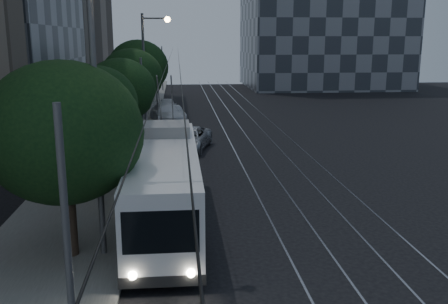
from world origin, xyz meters
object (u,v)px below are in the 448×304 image
at_px(car_white_b, 166,113).
at_px(streetlamp_near, 108,83).
at_px(streetlamp_far, 149,60).
at_px(car_white_c, 173,113).
at_px(trolleybus, 166,183).
at_px(car_white_a, 163,136).
at_px(pickup_silver, 188,139).
at_px(car_white_d, 167,106).

distance_m(car_white_b, streetlamp_near, 27.45).
bearing_deg(streetlamp_far, car_white_c, 70.96).
relative_size(trolleybus, car_white_a, 2.64).
distance_m(streetlamp_near, streetlamp_far, 23.17).
height_order(streetlamp_near, streetlamp_far, streetlamp_near).
xyz_separation_m(car_white_a, car_white_b, (0.00, 10.00, 0.01)).
distance_m(pickup_silver, streetlamp_near, 16.93).
bearing_deg(car_white_c, streetlamp_far, -126.62).
relative_size(car_white_c, streetlamp_near, 0.40).
height_order(car_white_b, streetlamp_far, streetlamp_far).
height_order(car_white_c, streetlamp_near, streetlamp_near).
height_order(trolleybus, car_white_c, trolleybus).
distance_m(car_white_a, streetlamp_far, 7.81).
xyz_separation_m(trolleybus, car_white_b, (-0.49, 24.01, -0.83)).
distance_m(trolleybus, car_white_a, 14.05).
distance_m(trolleybus, car_white_d, 29.53).
relative_size(car_white_a, car_white_b, 0.84).
bearing_deg(trolleybus, streetlamp_far, 94.42).
height_order(trolleybus, streetlamp_near, streetlamp_near).
bearing_deg(pickup_silver, streetlamp_far, 125.20).
distance_m(car_white_a, car_white_d, 15.50).
bearing_deg(car_white_a, pickup_silver, -24.22).
bearing_deg(streetlamp_far, trolleybus, -85.48).
bearing_deg(streetlamp_far, car_white_d, 83.25).
bearing_deg(streetlamp_near, car_white_c, 86.57).
height_order(pickup_silver, streetlamp_far, streetlamp_far).
height_order(pickup_silver, streetlamp_near, streetlamp_near).
bearing_deg(streetlamp_near, car_white_d, 88.07).
xyz_separation_m(trolleybus, streetlamp_far, (-1.60, 20.20, 3.80)).
bearing_deg(pickup_silver, car_white_d, 110.19).
distance_m(car_white_a, streetlamp_near, 17.72).
xyz_separation_m(car_white_b, car_white_c, (0.59, 1.09, -0.15)).
xyz_separation_m(pickup_silver, streetlamp_far, (-2.70, 7.21, 4.68)).
distance_m(car_white_c, car_white_d, 4.45).
bearing_deg(trolleybus, car_white_c, 89.68).
bearing_deg(car_white_b, car_white_c, 49.26).
distance_m(car_white_b, car_white_c, 1.25).
bearing_deg(car_white_d, trolleybus, -92.21).
bearing_deg(pickup_silver, streetlamp_near, -84.93).
bearing_deg(car_white_c, car_white_b, -136.01).
relative_size(car_white_a, car_white_d, 1.08).
distance_m(pickup_silver, streetlamp_far, 9.01).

